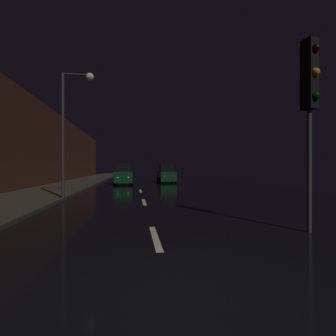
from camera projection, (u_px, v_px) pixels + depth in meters
ground at (138, 183)px, 27.51m from camera, size 25.17×84.00×0.02m
sidewalk_left at (78, 183)px, 26.62m from camera, size 4.40×84.00×0.15m
building_facade_left at (40, 145)px, 22.78m from camera, size 0.80×63.00×7.61m
lane_centerline at (144, 202)px, 12.45m from camera, size 0.16×14.63×0.01m
traffic_light_near_right at (310, 91)px, 6.71m from camera, size 0.38×0.48×5.23m
streetlamp_overhead at (72, 115)px, 13.41m from camera, size 1.70×0.44×6.91m
car_approaching_headlights at (124, 175)px, 25.99m from camera, size 1.97×4.27×2.15m
car_parked_right_far at (166, 174)px, 28.80m from camera, size 1.93×4.17×2.10m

